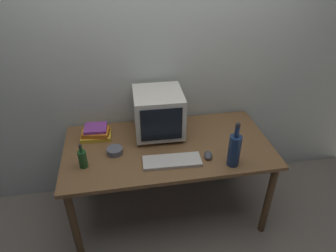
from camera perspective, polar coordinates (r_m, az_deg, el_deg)
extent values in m
plane|color=gray|center=(2.85, 0.00, -15.56)|extent=(6.00, 6.00, 0.00)
cube|color=beige|center=(2.52, -1.89, 12.29)|extent=(4.00, 0.08, 2.50)
cube|color=brown|center=(2.37, 0.00, -3.97)|extent=(1.60, 0.82, 0.03)
cylinder|color=brown|center=(2.38, -17.25, -17.78)|extent=(0.06, 0.06, 0.70)
cylinder|color=brown|center=(2.57, 18.41, -13.18)|extent=(0.06, 0.06, 0.70)
cylinder|color=brown|center=(2.87, -16.12, -7.09)|extent=(0.06, 0.06, 0.70)
cylinder|color=brown|center=(3.04, 12.80, -4.08)|extent=(0.06, 0.06, 0.70)
cube|color=beige|center=(2.49, -1.76, -1.00)|extent=(0.29, 0.25, 0.03)
cube|color=beige|center=(2.40, -1.83, 2.68)|extent=(0.39, 0.39, 0.34)
cube|color=black|center=(2.23, -1.23, 0.21)|extent=(0.31, 0.02, 0.27)
cube|color=beige|center=(2.19, 0.76, -6.67)|extent=(0.43, 0.17, 0.02)
ellipsoid|color=#3F3F47|center=(2.25, 7.60, -5.48)|extent=(0.09, 0.11, 0.04)
cylinder|color=navy|center=(2.16, 12.41, -4.60)|extent=(0.09, 0.09, 0.24)
cylinder|color=navy|center=(2.07, 12.93, -1.05)|extent=(0.03, 0.03, 0.08)
sphere|color=#262626|center=(2.04, 13.11, 0.18)|extent=(0.04, 0.04, 0.04)
cylinder|color=#1E4C23|center=(2.20, -15.83, -6.08)|extent=(0.06, 0.06, 0.13)
cylinder|color=#1E4C23|center=(2.15, -16.18, -4.27)|extent=(0.02, 0.02, 0.05)
sphere|color=#262626|center=(2.13, -16.30, -3.62)|extent=(0.02, 0.02, 0.02)
cube|color=gold|center=(2.51, -13.43, -1.79)|extent=(0.24, 0.17, 0.03)
cube|color=orange|center=(2.48, -13.47, -1.15)|extent=(0.23, 0.18, 0.04)
cube|color=#843893|center=(2.48, -13.54, -0.37)|extent=(0.19, 0.17, 0.02)
cylinder|color=#595B66|center=(2.30, -10.05, -4.64)|extent=(0.12, 0.12, 0.04)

